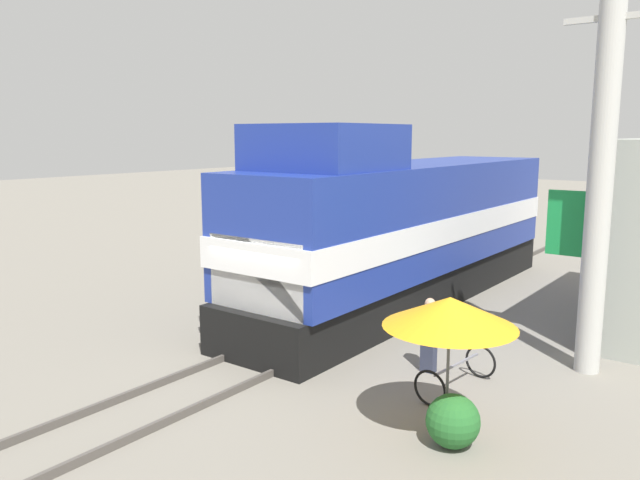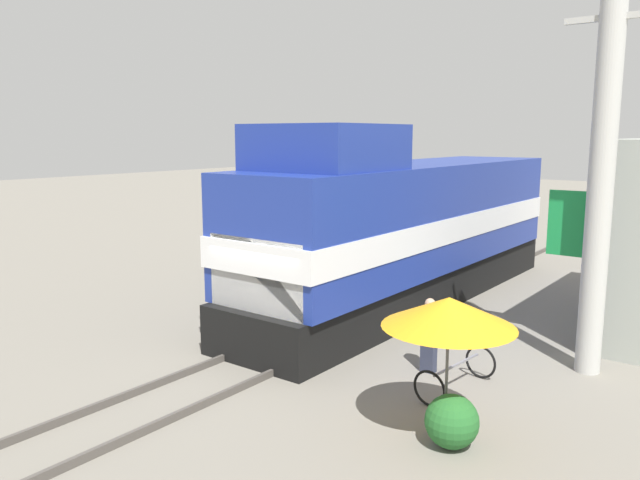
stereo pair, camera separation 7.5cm
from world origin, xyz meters
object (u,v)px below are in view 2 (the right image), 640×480
object	(u,v)px
locomotive	(404,229)
bicycle	(456,374)
person_bystander	(429,333)
vendor_umbrella	(449,312)
billboard_sign	(599,234)
utility_pole	(601,176)

from	to	relation	value
locomotive	bicycle	xyz separation A→B (m)	(4.07, -5.01, -1.85)
locomotive	person_bystander	world-z (taller)	locomotive
person_bystander	locomotive	bearing A→B (deg)	125.62
person_bystander	vendor_umbrella	bearing A→B (deg)	-57.14
bicycle	billboard_sign	bearing A→B (deg)	77.43
vendor_umbrella	person_bystander	xyz separation A→B (m)	(-1.56, 2.42, -1.27)
locomotive	billboard_sign	size ratio (longest dim) A/B	3.84
utility_pole	person_bystander	world-z (taller)	utility_pole
billboard_sign	utility_pole	bearing A→B (deg)	-78.17
locomotive	person_bystander	xyz separation A→B (m)	(3.16, -4.42, -1.36)
utility_pole	bicycle	bearing A→B (deg)	-123.41
utility_pole	billboard_sign	bearing A→B (deg)	101.83
locomotive	person_bystander	distance (m)	5.60
billboard_sign	bicycle	bearing A→B (deg)	-108.73
billboard_sign	person_bystander	xyz separation A→B (m)	(-2.33, -3.60, -1.85)
utility_pole	person_bystander	xyz separation A→B (m)	(-2.65, -2.06, -3.25)
locomotive	utility_pole	xyz separation A→B (m)	(5.81, -2.36, 1.89)
locomotive	bicycle	world-z (taller)	locomotive
vendor_umbrella	person_bystander	bearing A→B (deg)	122.86
locomotive	vendor_umbrella	size ratio (longest dim) A/B	5.90
bicycle	vendor_umbrella	bearing A→B (deg)	-64.06
locomotive	vendor_umbrella	world-z (taller)	locomotive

